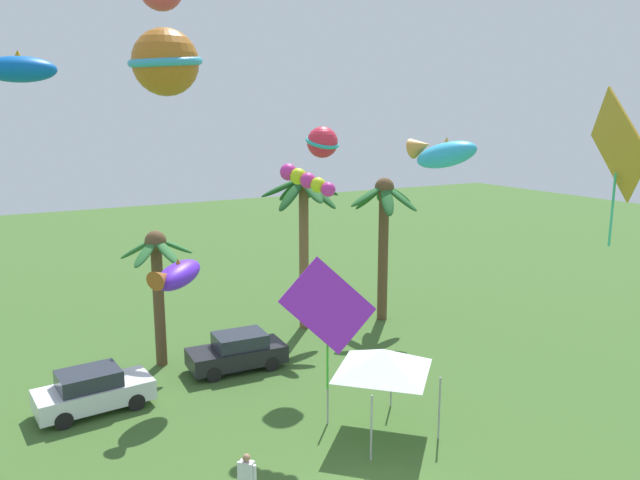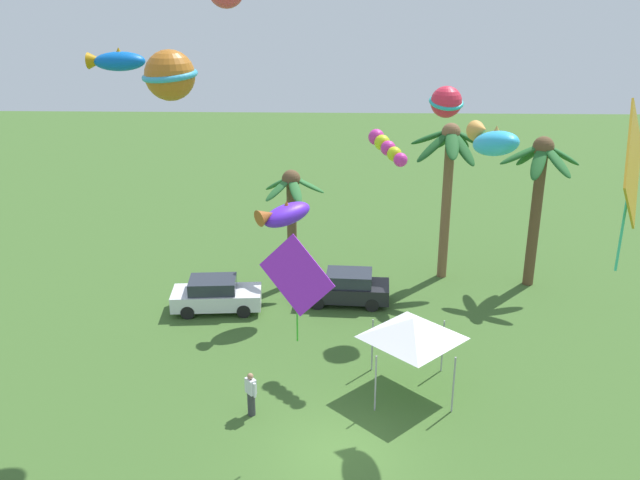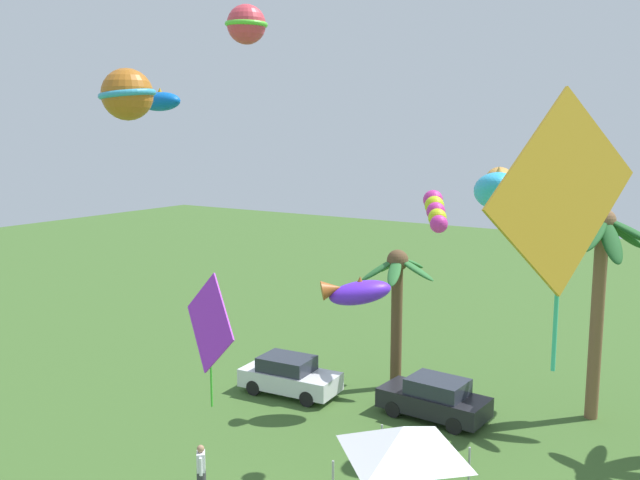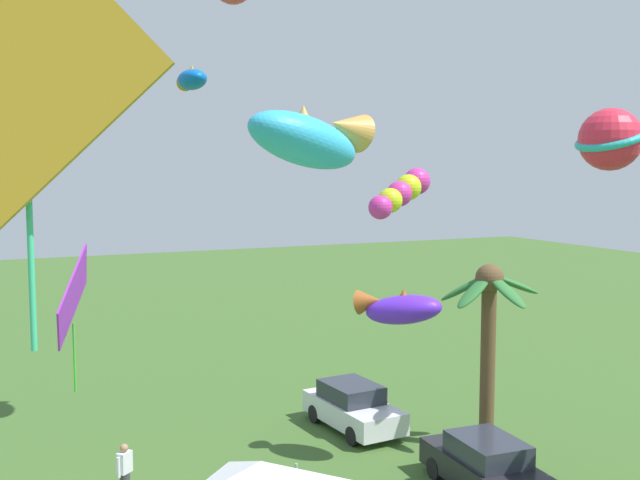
{
  "view_description": "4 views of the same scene",
  "coord_description": "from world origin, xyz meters",
  "px_view_note": "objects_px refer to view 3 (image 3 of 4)",
  "views": [
    {
      "loc": [
        -8.36,
        -11.73,
        10.17
      ],
      "look_at": [
        0.72,
        4.46,
        6.44
      ],
      "focal_mm": 34.69,
      "sensor_mm": 36.0,
      "label": 1
    },
    {
      "loc": [
        -0.02,
        -17.41,
        13.55
      ],
      "look_at": [
        -0.67,
        3.95,
        5.54
      ],
      "focal_mm": 38.2,
      "sensor_mm": 36.0,
      "label": 2
    },
    {
      "loc": [
        9.92,
        -11.6,
        10.28
      ],
      "look_at": [
        -1.13,
        5.31,
        7.12
      ],
      "focal_mm": 38.99,
      "sensor_mm": 36.0,
      "label": 3
    },
    {
      "loc": [
        15.87,
        -1.27,
        8.51
      ],
      "look_at": [
        0.76,
        5.67,
        6.93
      ],
      "focal_mm": 42.2,
      "sensor_mm": 36.0,
      "label": 4
    }
  ],
  "objects_px": {
    "palm_tree_2": "(601,261)",
    "kite_fish_4": "(158,101)",
    "kite_tube_3": "(435,210)",
    "kite_fish_5": "(498,189)",
    "kite_fish_8": "(356,292)",
    "spectator_0": "(201,471)",
    "parked_car_0": "(289,376)",
    "kite_ball_7": "(246,24)",
    "parked_car_1": "(434,399)",
    "kite_ball_1": "(127,94)",
    "palm_tree_0": "(397,290)",
    "kite_diamond_2": "(210,324)",
    "kite_ball_0": "(558,170)",
    "festival_tent": "(403,440)",
    "kite_diamond_6": "(562,194)"
  },
  "relations": [
    {
      "from": "palm_tree_2",
      "to": "kite_fish_4",
      "type": "xyz_separation_m",
      "value": [
        -12.37,
        -8.86,
        5.47
      ]
    },
    {
      "from": "kite_tube_3",
      "to": "kite_fish_5",
      "type": "xyz_separation_m",
      "value": [
        3.07,
        -3.55,
        1.0
      ]
    },
    {
      "from": "palm_tree_2",
      "to": "kite_fish_8",
      "type": "height_order",
      "value": "palm_tree_2"
    },
    {
      "from": "spectator_0",
      "to": "parked_car_0",
      "type": "bearing_deg",
      "value": 108.06
    },
    {
      "from": "palm_tree_2",
      "to": "kite_ball_7",
      "type": "bearing_deg",
      "value": -135.16
    },
    {
      "from": "parked_car_1",
      "to": "kite_ball_1",
      "type": "distance_m",
      "value": 14.88
    },
    {
      "from": "palm_tree_0",
      "to": "spectator_0",
      "type": "bearing_deg",
      "value": -93.47
    },
    {
      "from": "kite_diamond_2",
      "to": "kite_fish_8",
      "type": "distance_m",
      "value": 9.1
    },
    {
      "from": "parked_car_0",
      "to": "kite_fish_5",
      "type": "relative_size",
      "value": 1.52
    },
    {
      "from": "palm_tree_2",
      "to": "kite_tube_3",
      "type": "height_order",
      "value": "kite_tube_3"
    },
    {
      "from": "spectator_0",
      "to": "kite_ball_0",
      "type": "xyz_separation_m",
      "value": [
        7.18,
        8.7,
        8.3
      ]
    },
    {
      "from": "palm_tree_0",
      "to": "parked_car_1",
      "type": "height_order",
      "value": "palm_tree_0"
    },
    {
      "from": "festival_tent",
      "to": "kite_tube_3",
      "type": "xyz_separation_m",
      "value": [
        -0.87,
        3.64,
        5.54
      ]
    },
    {
      "from": "palm_tree_2",
      "to": "spectator_0",
      "type": "bearing_deg",
      "value": -123.81
    },
    {
      "from": "parked_car_1",
      "to": "kite_ball_1",
      "type": "height_order",
      "value": "kite_ball_1"
    },
    {
      "from": "parked_car_0",
      "to": "kite_fish_8",
      "type": "relative_size",
      "value": 1.53
    },
    {
      "from": "kite_ball_7",
      "to": "kite_fish_8",
      "type": "relative_size",
      "value": 0.55
    },
    {
      "from": "kite_diamond_2",
      "to": "kite_ball_7",
      "type": "distance_m",
      "value": 9.34
    },
    {
      "from": "spectator_0",
      "to": "palm_tree_2",
      "type": "bearing_deg",
      "value": 56.19
    },
    {
      "from": "kite_tube_3",
      "to": "kite_diamond_6",
      "type": "bearing_deg",
      "value": -55.05
    },
    {
      "from": "kite_diamond_2",
      "to": "kite_fish_5",
      "type": "bearing_deg",
      "value": 27.14
    },
    {
      "from": "spectator_0",
      "to": "kite_ball_1",
      "type": "relative_size",
      "value": 0.75
    },
    {
      "from": "kite_fish_5",
      "to": "kite_fish_8",
      "type": "distance_m",
      "value": 10.24
    },
    {
      "from": "parked_car_1",
      "to": "kite_fish_8",
      "type": "distance_m",
      "value": 4.79
    },
    {
      "from": "palm_tree_2",
      "to": "kite_diamond_6",
      "type": "relative_size",
      "value": 1.72
    },
    {
      "from": "kite_tube_3",
      "to": "kite_diamond_6",
      "type": "height_order",
      "value": "kite_diamond_6"
    },
    {
      "from": "kite_ball_7",
      "to": "festival_tent",
      "type": "bearing_deg",
      "value": -14.23
    },
    {
      "from": "kite_diamond_2",
      "to": "kite_diamond_6",
      "type": "distance_m",
      "value": 9.34
    },
    {
      "from": "kite_diamond_2",
      "to": "kite_ball_7",
      "type": "relative_size",
      "value": 2.31
    },
    {
      "from": "parked_car_1",
      "to": "kite_fish_4",
      "type": "xyz_separation_m",
      "value": [
        -7.62,
        -5.67,
        10.51
      ]
    },
    {
      "from": "kite_ball_1",
      "to": "kite_diamond_6",
      "type": "height_order",
      "value": "kite_ball_1"
    },
    {
      "from": "kite_fish_4",
      "to": "spectator_0",
      "type": "bearing_deg",
      "value": -34.98
    },
    {
      "from": "kite_tube_3",
      "to": "kite_ball_7",
      "type": "xyz_separation_m",
      "value": [
        -5.33,
        -2.07,
        5.44
      ]
    },
    {
      "from": "kite_ball_1",
      "to": "festival_tent",
      "type": "bearing_deg",
      "value": 17.02
    },
    {
      "from": "parked_car_0",
      "to": "kite_tube_3",
      "type": "bearing_deg",
      "value": -19.25
    },
    {
      "from": "parked_car_0",
      "to": "kite_fish_4",
      "type": "bearing_deg",
      "value": -111.26
    },
    {
      "from": "parked_car_0",
      "to": "kite_tube_3",
      "type": "xyz_separation_m",
      "value": [
        7.13,
        -2.49,
        7.25
      ]
    },
    {
      "from": "kite_ball_0",
      "to": "kite_fish_4",
      "type": "distance_m",
      "value": 13.04
    },
    {
      "from": "spectator_0",
      "to": "festival_tent",
      "type": "distance_m",
      "value": 5.94
    },
    {
      "from": "palm_tree_2",
      "to": "kite_ball_7",
      "type": "distance_m",
      "value": 14.49
    },
    {
      "from": "kite_ball_0",
      "to": "kite_fish_5",
      "type": "height_order",
      "value": "kite_ball_0"
    },
    {
      "from": "kite_diamond_2",
      "to": "kite_fish_4",
      "type": "relative_size",
      "value": 1.73
    },
    {
      "from": "parked_car_1",
      "to": "kite_fish_5",
      "type": "relative_size",
      "value": 1.5
    },
    {
      "from": "palm_tree_0",
      "to": "kite_ball_7",
      "type": "bearing_deg",
      "value": -100.52
    },
    {
      "from": "festival_tent",
      "to": "kite_diamond_6",
      "type": "distance_m",
      "value": 9.38
    },
    {
      "from": "kite_tube_3",
      "to": "kite_fish_5",
      "type": "height_order",
      "value": "kite_fish_5"
    },
    {
      "from": "spectator_0",
      "to": "festival_tent",
      "type": "relative_size",
      "value": 0.56
    },
    {
      "from": "kite_fish_4",
      "to": "kite_ball_7",
      "type": "height_order",
      "value": "kite_ball_7"
    },
    {
      "from": "palm_tree_0",
      "to": "kite_fish_5",
      "type": "distance_m",
      "value": 12.42
    },
    {
      "from": "palm_tree_2",
      "to": "parked_car_1",
      "type": "relative_size",
      "value": 1.92
    }
  ]
}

